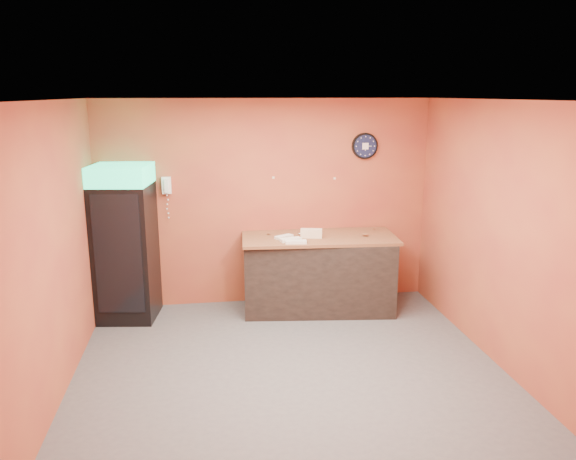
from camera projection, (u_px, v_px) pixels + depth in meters
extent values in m
plane|color=#47474C|center=(288.00, 365.00, 6.08)|extent=(4.50, 4.50, 0.00)
cube|color=#AF5831|center=(266.00, 203.00, 7.66)|extent=(4.50, 0.02, 2.80)
cube|color=#AF5831|center=(58.00, 249.00, 5.42)|extent=(0.02, 4.00, 2.80)
cube|color=#AF5831|center=(493.00, 232.00, 6.07)|extent=(0.02, 4.00, 2.80)
cube|color=white|center=(288.00, 100.00, 5.41)|extent=(4.50, 4.00, 0.02)
cube|color=black|center=(126.00, 252.00, 7.19)|extent=(0.79, 0.79, 1.75)
cube|color=#1BE896|center=(121.00, 175.00, 6.95)|extent=(0.79, 0.79, 0.25)
cube|color=black|center=(126.00, 254.00, 6.84)|extent=(0.58, 0.10, 1.50)
cube|color=black|center=(319.00, 274.00, 7.56)|extent=(2.05, 1.09, 0.98)
cylinder|color=black|center=(365.00, 146.00, 7.66)|extent=(0.36, 0.05, 0.36)
cylinder|color=#0F1433|center=(365.00, 146.00, 7.63)|extent=(0.31, 0.01, 0.31)
cube|color=white|center=(365.00, 146.00, 7.62)|extent=(0.09, 0.00, 0.09)
cube|color=white|center=(167.00, 185.00, 7.36)|extent=(0.12, 0.07, 0.22)
cube|color=white|center=(166.00, 186.00, 7.32)|extent=(0.05, 0.04, 0.18)
cube|color=brown|center=(319.00, 238.00, 7.44)|extent=(2.08, 1.04, 0.04)
cube|color=beige|center=(311.00, 236.00, 7.34)|extent=(0.29, 0.15, 0.06)
cube|color=beige|center=(311.00, 231.00, 7.33)|extent=(0.29, 0.15, 0.06)
cube|color=silver|center=(291.00, 240.00, 7.18)|extent=(0.29, 0.18, 0.04)
cube|color=silver|center=(296.00, 242.00, 7.07)|extent=(0.28, 0.13, 0.04)
cube|color=silver|center=(284.00, 237.00, 7.32)|extent=(0.26, 0.21, 0.04)
cylinder|color=silver|center=(310.00, 232.00, 7.53)|extent=(0.06, 0.06, 0.06)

